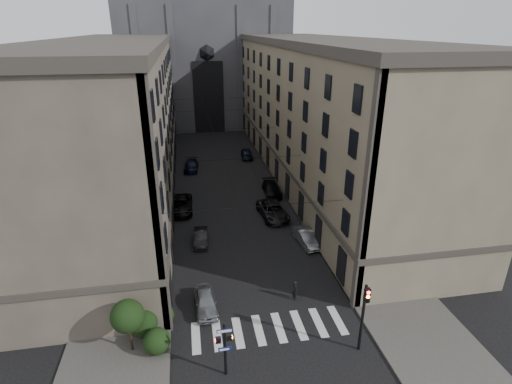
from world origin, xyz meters
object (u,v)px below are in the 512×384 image
gothic_tower (203,38)px  car_left_midfar (181,205)px  car_left_midnear (201,237)px  pedestrian_signal_left (225,345)px  car_right_midfar (272,189)px  car_right_midnear (273,211)px  car_right_far (247,154)px  car_left_far (191,166)px  pedestrian (295,290)px  traffic_light_right (364,311)px  car_left_near (206,301)px  car_right_near (306,237)px

gothic_tower → car_left_midfar: bearing=-97.2°
car_left_midnear → pedestrian_signal_left: bearing=-84.1°
car_right_midfar → car_left_midfar: bearing=-163.3°
car_right_midnear → car_right_far: car_right_midnear is taller
car_left_midnear → car_left_far: car_left_far is taller
car_left_midnear → pedestrian: bearing=-52.6°
pedestrian_signal_left → car_right_midfar: (9.01, 27.95, -1.59)m
traffic_light_right → car_right_midfar: (-0.11, 27.53, -2.56)m
car_left_midfar → car_left_far: (1.64, 14.44, -0.10)m
car_right_midnear → car_right_midfar: size_ratio=1.16×
gothic_tower → car_left_far: (-4.52, -34.22, -17.09)m
pedestrian_signal_left → car_left_near: (-0.82, 6.50, -1.62)m
car_left_near → car_right_midnear: 17.09m
traffic_light_right → car_left_far: size_ratio=1.07×
car_left_midnear → traffic_light_right: bearing=-55.6°
gothic_tower → traffic_light_right: gothic_tower is taller
gothic_tower → car_right_near: gothic_tower is taller
car_left_midnear → car_left_midfar: car_left_midfar is taller
traffic_light_right → pedestrian: 7.15m
car_left_far → car_right_near: car_right_near is taller
car_right_midfar → car_left_midnear: bearing=-129.7°
car_right_midnear → pedestrian_signal_left: bearing=-114.8°
pedestrian_signal_left → car_left_near: bearing=97.2°
gothic_tower → car_left_near: 69.24m
pedestrian_signal_left → car_right_midnear: (7.71, 21.31, -1.51)m
traffic_light_right → car_right_near: 14.63m
car_left_midnear → car_right_midnear: size_ratio=0.66×
car_left_far → car_right_near: size_ratio=1.12×
car_right_midfar → pedestrian: pedestrian is taller
gothic_tower → car_right_midfar: gothic_tower is taller
car_left_far → car_left_midfar: bearing=-91.3°
car_left_far → car_right_midfar: car_right_midfar is taller
car_left_midnear → car_right_midfar: car_right_midfar is taller
car_left_near → pedestrian: bearing=-1.6°
gothic_tower → car_right_midfar: 48.91m
car_left_midnear → car_left_far: 22.36m
car_right_midnear → pedestrian: (-1.46, -14.81, 0.04)m
pedestrian_signal_left → car_left_near: size_ratio=0.97×
gothic_tower → pedestrian: 69.12m
traffic_light_right → car_right_far: size_ratio=1.19×
gothic_tower → car_right_far: gothic_tower is taller
car_left_far → pedestrian: (7.26, -32.74, 0.14)m
car_left_near → car_left_midfar: car_left_midfar is taller
pedestrian_signal_left → car_left_midfar: (-2.64, 24.79, -1.52)m
car_left_near → car_left_midnear: (0.13, 10.37, -0.07)m
gothic_tower → car_right_midfar: size_ratio=11.49×
car_left_near → car_right_near: 13.42m
car_left_far → car_right_near: 26.67m
gothic_tower → car_left_far: gothic_tower is taller
pedestrian_signal_left → car_right_far: 44.45m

